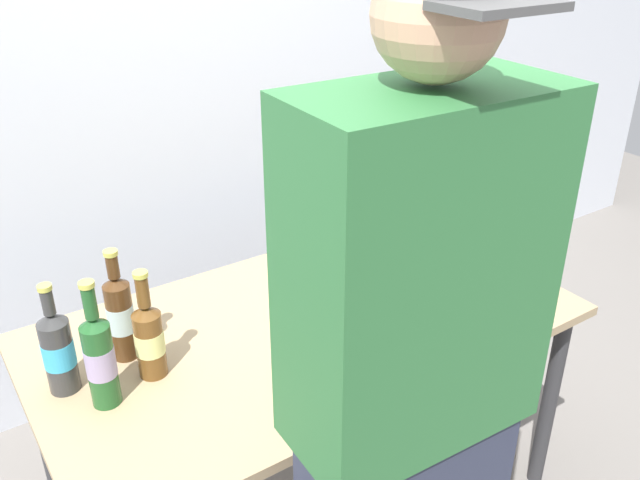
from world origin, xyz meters
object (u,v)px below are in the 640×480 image
object	(u,v)px
laptop	(426,260)
beer_bottle_dark	(120,315)
beer_bottle_green	(58,350)
person_figure	(407,425)
beer_bottle_brown	(100,358)
beer_bottle_amber	(149,337)

from	to	relation	value
laptop	beer_bottle_dark	xyz separation A→B (m)	(-0.97, 0.10, 0.09)
beer_bottle_green	person_figure	size ratio (longest dim) A/B	0.17
laptop	beer_bottle_brown	world-z (taller)	beer_bottle_brown
beer_bottle_amber	person_figure	world-z (taller)	person_figure
beer_bottle_amber	beer_bottle_green	bearing A→B (deg)	162.02
laptop	beer_bottle_amber	size ratio (longest dim) A/B	1.46
beer_bottle_brown	beer_bottle_green	size ratio (longest dim) A/B	1.13
beer_bottle_dark	beer_bottle_green	xyz separation A→B (m)	(-0.17, -0.05, -0.01)
beer_bottle_dark	person_figure	distance (m)	0.83
beer_bottle_brown	beer_bottle_amber	world-z (taller)	beer_bottle_brown
beer_bottle_brown	beer_bottle_amber	size ratio (longest dim) A/B	1.13
beer_bottle_brown	beer_bottle_green	world-z (taller)	beer_bottle_brown
laptop	beer_bottle_green	size ratio (longest dim) A/B	1.46
beer_bottle_amber	beer_bottle_dark	distance (m)	0.12
laptop	beer_bottle_amber	world-z (taller)	beer_bottle_amber
beer_bottle_amber	beer_bottle_dark	xyz separation A→B (m)	(-0.03, 0.11, 0.02)
beer_bottle_amber	beer_bottle_green	xyz separation A→B (m)	(-0.20, 0.07, 0.00)
beer_bottle_brown	beer_bottle_green	distance (m)	0.13
beer_bottle_dark	person_figure	bearing A→B (deg)	-67.92
laptop	beer_bottle_dark	distance (m)	0.98
beer_bottle_brown	person_figure	world-z (taller)	person_figure
beer_bottle_dark	person_figure	world-z (taller)	person_figure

